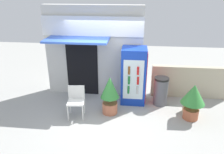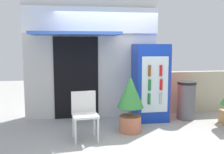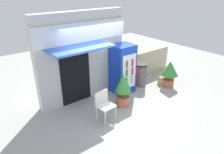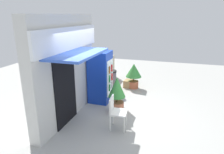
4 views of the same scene
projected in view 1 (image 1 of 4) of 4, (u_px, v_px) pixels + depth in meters
The scene contains 9 objects.
ground at pixel (101, 113), 6.46m from camera, with size 16.00×16.00×0.00m, color #A3A39E.
storefront_building at pixel (93, 50), 7.15m from camera, with size 3.15×1.23×2.93m.
drink_cooler at pixel (134, 76), 6.79m from camera, with size 0.76×0.74×1.76m.
plastic_chair at pixel (76, 99), 6.16m from camera, with size 0.50×0.47×0.88m.
potted_plant_near_shop at pixel (110, 93), 6.24m from camera, with size 0.53×0.53×1.13m.
potted_plant_curbside at pixel (193, 98), 5.96m from camera, with size 0.65×0.65×1.03m.
trash_bin at pixel (161, 91), 6.79m from camera, with size 0.44×0.44×0.89m.
stone_boundary_wall at pixel (190, 82), 7.23m from camera, with size 2.49×0.20×1.06m, color #B7AD93.
cardboard_box at pixel (190, 109), 6.37m from camera, with size 0.41×0.28×0.30m, color tan.
Camera 1 is at (0.93, -5.49, 3.46)m, focal length 35.34 mm.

